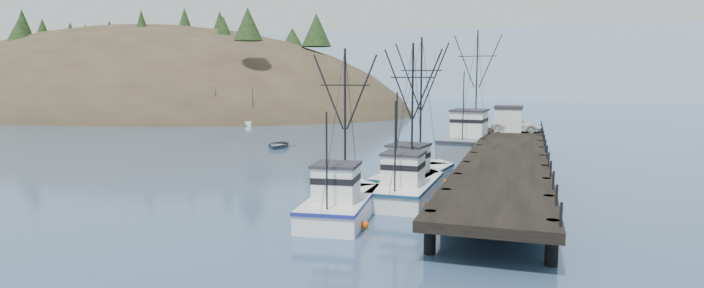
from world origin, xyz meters
name	(u,v)px	position (x,y,z in m)	size (l,w,h in m)	color
ground	(248,214)	(0.00, 0.00, 0.00)	(400.00, 400.00, 0.00)	#30496B
pier	(507,158)	(14.00, 16.00, 1.69)	(6.00, 44.00, 2.00)	black
headland	(127,129)	(-74.95, 78.61, -4.55)	(134.80, 78.00, 51.00)	#382D1E
distant_ridge	(513,99)	(10.00, 170.00, 0.00)	(360.00, 40.00, 26.00)	#9EB2C6
distant_ridge_far	(384,96)	(-40.00, 185.00, 0.00)	(180.00, 25.00, 18.00)	silver
moored_sailboats	(230,120)	(-34.07, 56.21, 0.33)	(21.15, 14.72, 6.35)	white
trawler_near	(408,187)	(8.13, 6.61, 0.82)	(3.47, 10.19, 10.51)	white
trawler_mid	(342,202)	(5.44, 1.08, 0.82)	(4.17, 9.88, 9.94)	white
trawler_far	(415,175)	(7.76, 10.82, 0.82)	(4.76, 10.92, 11.16)	white
work_vessel	(472,140)	(9.85, 31.31, 1.23)	(5.75, 15.93, 13.25)	slate
pier_shed	(508,118)	(13.38, 34.00, 3.42)	(3.00, 3.20, 2.80)	silver
pickup_truck	(516,125)	(14.26, 33.68, 2.75)	(2.48, 5.38, 1.49)	silver
motorboat	(278,147)	(-11.35, 27.83, 0.00)	(3.40, 4.76, 0.99)	slate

